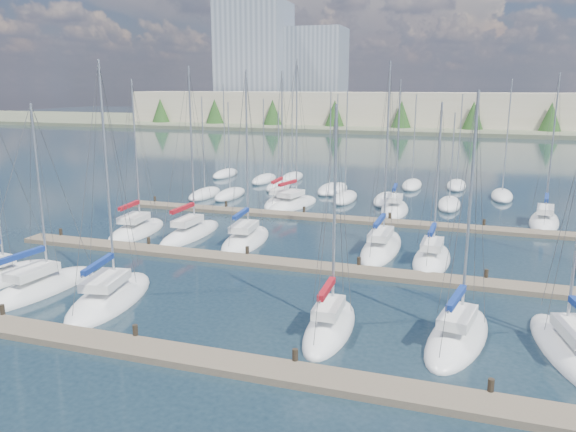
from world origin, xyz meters
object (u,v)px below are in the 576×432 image
(sailboat_n, at_px, (280,201))
(sailboat_p, at_px, (395,209))
(sailboat_r, at_px, (544,221))
(sailboat_c, at_px, (110,298))
(sailboat_d, at_px, (330,327))
(sailboat_i, at_px, (190,233))
(sailboat_f, at_px, (570,351))
(sailboat_e, at_px, (458,337))
(sailboat_h, at_px, (137,231))
(sailboat_k, at_px, (381,247))
(sailboat_j, at_px, (246,240))
(sailboat_o, at_px, (293,204))
(sailboat_l, at_px, (432,259))
(sailboat_b, at_px, (40,288))

(sailboat_n, height_order, sailboat_p, sailboat_n)
(sailboat_r, height_order, sailboat_c, sailboat_c)
(sailboat_d, xyz_separation_m, sailboat_i, (-15.20, 14.00, 0.00))
(sailboat_f, xyz_separation_m, sailboat_i, (-26.23, 13.11, 0.01))
(sailboat_n, xyz_separation_m, sailboat_f, (23.57, -27.79, -0.02))
(sailboat_p, bearing_deg, sailboat_e, -80.18)
(sailboat_p, distance_m, sailboat_i, 20.52)
(sailboat_p, bearing_deg, sailboat_h, -145.87)
(sailboat_k, bearing_deg, sailboat_h, -175.16)
(sailboat_p, height_order, sailboat_j, sailboat_j)
(sailboat_o, xyz_separation_m, sailboat_p, (10.12, 0.92, -0.00))
(sailboat_o, distance_m, sailboat_j, 13.98)
(sailboat_h, distance_m, sailboat_n, 16.91)
(sailboat_k, bearing_deg, sailboat_r, 46.55)
(sailboat_e, distance_m, sailboat_c, 18.97)
(sailboat_d, bearing_deg, sailboat_f, 2.82)
(sailboat_h, height_order, sailboat_n, sailboat_n)
(sailboat_l, height_order, sailboat_f, sailboat_f)
(sailboat_b, distance_m, sailboat_l, 25.45)
(sailboat_n, bearing_deg, sailboat_l, -44.24)
(sailboat_n, relative_size, sailboat_e, 1.12)
(sailboat_b, xyz_separation_m, sailboat_r, (30.33, 27.73, 0.02))
(sailboat_l, distance_m, sailboat_d, 13.75)
(sailboat_h, relative_size, sailboat_p, 1.00)
(sailboat_l, relative_size, sailboat_e, 0.93)
(sailboat_o, bearing_deg, sailboat_r, 13.15)
(sailboat_l, bearing_deg, sailboat_f, -58.50)
(sailboat_c, relative_size, sailboat_i, 0.99)
(sailboat_r, bearing_deg, sailboat_b, -130.79)
(sailboat_h, distance_m, sailboat_d, 24.01)
(sailboat_b, xyz_separation_m, sailboat_n, (5.19, 28.79, 0.03))
(sailboat_h, bearing_deg, sailboat_r, 18.35)
(sailboat_o, bearing_deg, sailboat_f, -37.62)
(sailboat_p, bearing_deg, sailboat_f, -70.99)
(sailboat_b, relative_size, sailboat_l, 1.01)
(sailboat_r, distance_m, sailboat_d, 30.35)
(sailboat_h, relative_size, sailboat_o, 0.87)
(sailboat_n, xyz_separation_m, sailboat_i, (-2.66, -14.68, -0.01))
(sailboat_i, bearing_deg, sailboat_p, 46.46)
(sailboat_l, xyz_separation_m, sailboat_p, (-4.67, 15.35, 0.01))
(sailboat_i, bearing_deg, sailboat_k, 4.70)
(sailboat_r, bearing_deg, sailboat_i, -147.12)
(sailboat_e, relative_size, sailboat_c, 0.89)
(sailboat_p, relative_size, sailboat_i, 0.93)
(sailboat_r, height_order, sailboat_e, sailboat_r)
(sailboat_n, relative_size, sailboat_i, 0.99)
(sailboat_b, xyz_separation_m, sailboat_l, (21.71, 13.28, 0.01))
(sailboat_o, relative_size, sailboat_j, 1.10)
(sailboat_r, bearing_deg, sailboat_h, -149.67)
(sailboat_f, bearing_deg, sailboat_b, 169.23)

